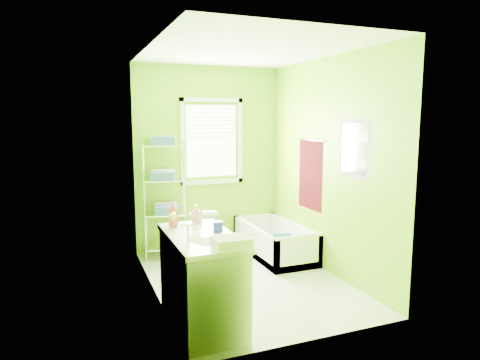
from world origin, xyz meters
name	(u,v)px	position (x,y,z in m)	size (l,w,h in m)	color
ground	(247,281)	(0.00, 0.00, 0.00)	(2.90, 2.90, 0.00)	silver
room_envelope	(247,148)	(0.00, 0.00, 1.55)	(2.14, 2.94, 2.62)	#6FAD08
window	(212,137)	(0.05, 1.42, 1.61)	(0.92, 0.05, 1.22)	white
door	(177,225)	(-1.04, -1.00, 1.00)	(0.09, 0.80, 2.00)	white
right_wall_decor	(327,165)	(1.04, -0.02, 1.32)	(0.04, 1.48, 1.17)	#3F070C
bathtub	(275,245)	(0.72, 0.71, 0.15)	(0.66, 1.42, 0.46)	white
toilet	(202,232)	(-0.23, 1.05, 0.34)	(0.38, 0.67, 0.69)	white
vanity	(202,277)	(-0.78, -0.82, 0.45)	(0.57, 1.12, 1.09)	white
wire_shelf_unit	(165,184)	(-0.68, 1.19, 1.00)	(0.60, 0.48, 1.64)	silver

